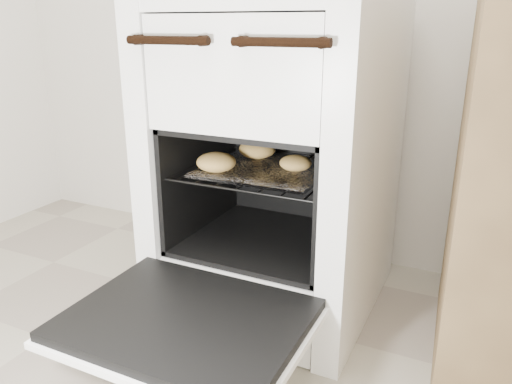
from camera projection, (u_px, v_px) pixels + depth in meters
stove at (277, 162)px, 1.44m from camera, size 0.59×0.65×0.90m
oven_door at (186, 322)px, 1.09m from camera, size 0.53×0.41×0.04m
oven_rack at (268, 170)px, 1.39m from camera, size 0.43×0.41×0.01m
foil_sheet at (265, 170)px, 1.37m from camera, size 0.33×0.29×0.01m
baked_rolls at (250, 157)px, 1.39m from camera, size 0.32×0.32×0.05m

